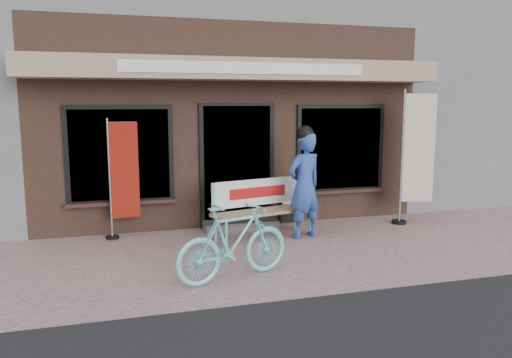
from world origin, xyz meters
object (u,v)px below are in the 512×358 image
object	(u,v)px
bench	(261,204)
person	(305,183)
bicycle	(234,242)
nobori_cream	(416,155)
menu_stand	(291,200)
nobori_red	(122,177)

from	to	relation	value
bench	person	bearing A→B (deg)	-33.41
bicycle	person	bearing A→B (deg)	-61.84
bench	bicycle	bearing A→B (deg)	-129.87
bench	nobori_cream	distance (m)	3.03
bicycle	menu_stand	distance (m)	3.12
nobori_cream	bench	bearing A→B (deg)	-161.27
person	nobori_cream	world-z (taller)	nobori_cream
bench	nobori_red	distance (m)	2.30
bench	bicycle	size ratio (longest dim) A/B	1.14
bench	menu_stand	bearing A→B (deg)	30.08
person	nobori_cream	xyz separation A→B (m)	(2.27, 0.33, 0.35)
person	bicycle	xyz separation A→B (m)	(-1.57, -1.60, -0.43)
bench	person	distance (m)	0.79
bicycle	nobori_cream	world-z (taller)	nobori_cream
person	nobori_red	xyz separation A→B (m)	(-2.85, 0.80, 0.11)
person	bicycle	world-z (taller)	person
bicycle	nobori_cream	bearing A→B (deg)	-80.72
bicycle	menu_stand	world-z (taller)	bicycle
nobori_cream	menu_stand	bearing A→B (deg)	179.24
nobori_cream	nobori_red	bearing A→B (deg)	-168.28
menu_stand	person	bearing A→B (deg)	-97.81
nobori_red	menu_stand	xyz separation A→B (m)	(2.99, 0.21, -0.59)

